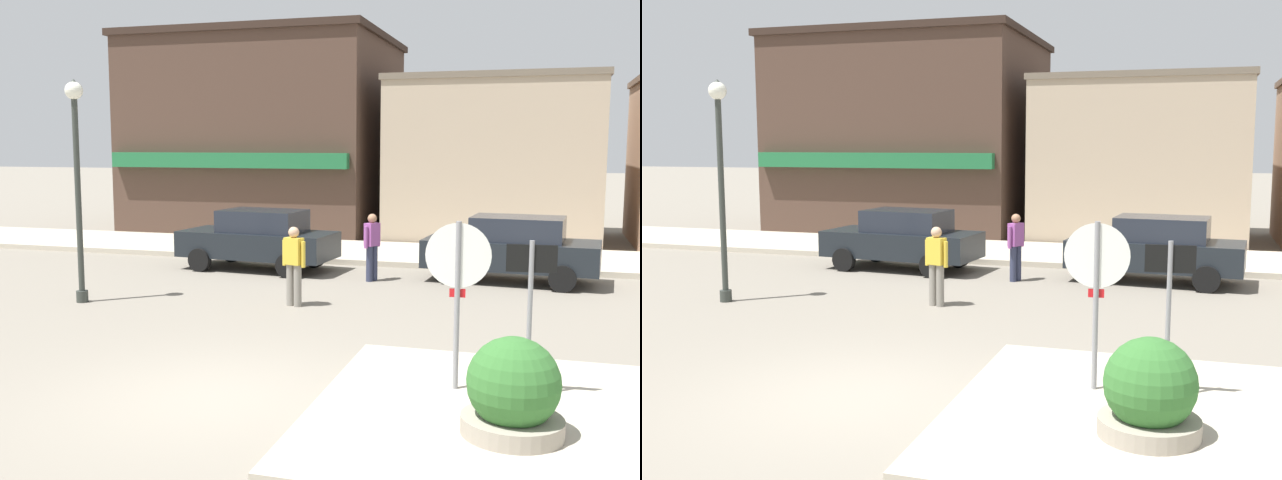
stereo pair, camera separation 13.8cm
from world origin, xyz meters
TOP-DOWN VIEW (x-y plane):
  - ground_plane at (0.00, 0.00)m, footprint 160.00×160.00m
  - sidewalk_corner at (4.58, 0.14)m, footprint 6.40×4.80m
  - kerb_far at (0.00, 12.72)m, footprint 80.00×4.00m
  - stop_sign at (2.96, 0.83)m, footprint 0.82×0.09m
  - one_way_sign at (3.85, 0.76)m, footprint 0.60×0.07m
  - planter at (3.73, -0.55)m, footprint 1.10×1.10m
  - lamp_post at (-5.13, 4.57)m, footprint 0.36×0.36m
  - parked_car_nearest at (-3.11, 9.40)m, footprint 4.14×2.15m
  - parked_car_second at (3.26, 9.49)m, footprint 4.13×2.13m
  - pedestrian_crossing_near at (-0.82, 5.50)m, footprint 0.55×0.32m
  - pedestrian_crossing_far at (0.06, 8.66)m, footprint 0.36×0.53m
  - building_corner_shop at (-6.32, 18.70)m, footprint 9.16×8.45m
  - building_storefront_left_near at (2.26, 17.82)m, footprint 6.89×6.05m

SIDE VIEW (x-z plane):
  - ground_plane at x=0.00m, z-range 0.00..0.00m
  - sidewalk_corner at x=4.58m, z-range 0.00..0.15m
  - kerb_far at x=0.00m, z-range 0.00..0.15m
  - planter at x=3.73m, z-range -0.05..1.17m
  - parked_car_nearest at x=-3.11m, z-range 0.03..1.59m
  - parked_car_second at x=3.26m, z-range 0.03..1.59m
  - pedestrian_crossing_near at x=-0.82m, z-range 0.06..1.67m
  - pedestrian_crossing_far at x=0.06m, z-range 0.06..1.67m
  - one_way_sign at x=3.85m, z-range 0.28..2.38m
  - stop_sign at x=2.96m, z-range 0.37..2.67m
  - building_storefront_left_near at x=2.26m, z-range 0.00..5.45m
  - lamp_post at x=-5.13m, z-range 0.69..5.23m
  - building_corner_shop at x=-6.32m, z-range 0.00..7.21m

